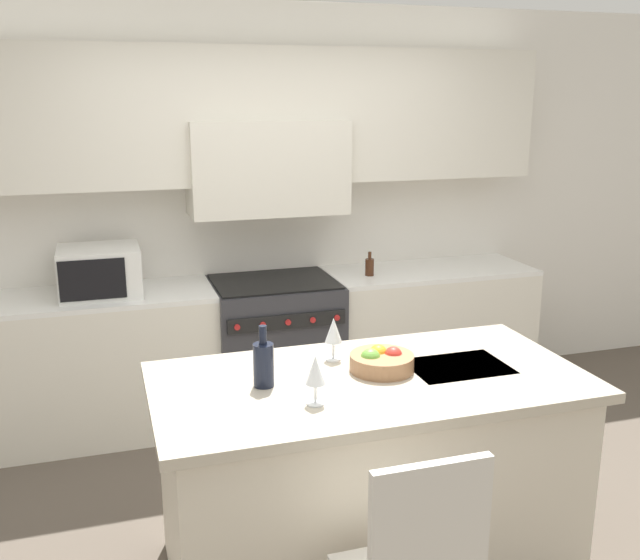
{
  "coord_description": "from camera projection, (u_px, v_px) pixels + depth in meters",
  "views": [
    {
      "loc": [
        -1.06,
        -2.81,
        2.11
      ],
      "look_at": [
        0.0,
        0.59,
        1.18
      ],
      "focal_mm": 40.0,
      "sensor_mm": 36.0,
      "label": 1
    }
  ],
  "objects": [
    {
      "name": "back_cabinetry",
      "position": [
        263.0,
        173.0,
        4.75
      ],
      "size": [
        10.0,
        0.46,
        2.7
      ],
      "color": "silver",
      "rests_on": "ground_plane"
    },
    {
      "name": "kitchen_island",
      "position": [
        369.0,
        473.0,
        3.18
      ],
      "size": [
        1.86,
        0.95,
        0.93
      ],
      "color": "beige",
      "rests_on": "ground_plane"
    },
    {
      "name": "back_counter",
      "position": [
        274.0,
        346.0,
        4.81
      ],
      "size": [
        3.71,
        0.62,
        0.92
      ],
      "color": "silver",
      "rests_on": "ground_plane"
    },
    {
      "name": "ground_plane",
      "position": [
        356.0,
        547.0,
        3.43
      ],
      "size": [
        10.0,
        10.0,
        0.0
      ],
      "primitive_type": "plane",
      "color": "brown"
    },
    {
      "name": "range_stove",
      "position": [
        275.0,
        347.0,
        4.79
      ],
      "size": [
        0.82,
        0.7,
        0.92
      ],
      "color": "#2D2D33",
      "rests_on": "ground_plane"
    },
    {
      "name": "wine_glass_near",
      "position": [
        315.0,
        372.0,
        2.76
      ],
      "size": [
        0.08,
        0.08,
        0.2
      ],
      "color": "white",
      "rests_on": "kitchen_island"
    },
    {
      "name": "fruit_bowl",
      "position": [
        381.0,
        361.0,
        3.13
      ],
      "size": [
        0.28,
        0.28,
        0.11
      ],
      "color": "#996B47",
      "rests_on": "kitchen_island"
    },
    {
      "name": "microwave",
      "position": [
        100.0,
        271.0,
        4.34
      ],
      "size": [
        0.48,
        0.43,
        0.29
      ],
      "color": "silver",
      "rests_on": "back_counter"
    },
    {
      "name": "oil_bottle_on_counter",
      "position": [
        370.0,
        267.0,
        4.82
      ],
      "size": [
        0.06,
        0.06,
        0.16
      ],
      "color": "#422314",
      "rests_on": "back_counter"
    },
    {
      "name": "wine_bottle",
      "position": [
        263.0,
        363.0,
        2.94
      ],
      "size": [
        0.09,
        0.09,
        0.26
      ],
      "color": "black",
      "rests_on": "kitchen_island"
    },
    {
      "name": "wine_glass_far",
      "position": [
        334.0,
        331.0,
        3.22
      ],
      "size": [
        0.08,
        0.08,
        0.2
      ],
      "color": "white",
      "rests_on": "kitchen_island"
    }
  ]
}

